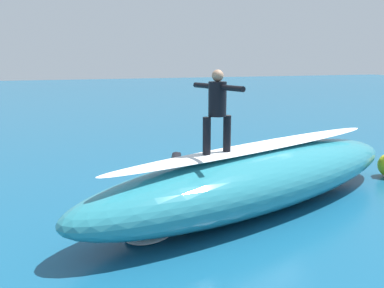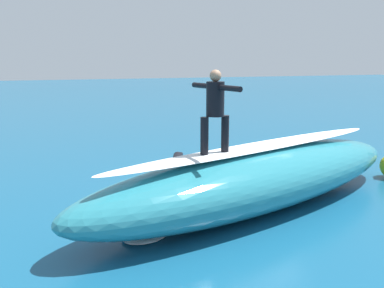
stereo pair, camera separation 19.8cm
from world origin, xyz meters
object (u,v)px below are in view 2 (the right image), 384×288
at_px(surfboard_riding, 215,155).
at_px(surfer_paddling, 178,159).
at_px(surfer_riding, 215,105).
at_px(surfboard_paddling, 177,165).

xyz_separation_m(surfboard_riding, surfer_paddling, (-0.77, -4.85, -1.20)).
bearing_deg(surfboard_riding, surfer_riding, 167.84).
height_order(surfboard_riding, surfboard_paddling, surfboard_riding).
distance_m(surfboard_riding, surfboard_paddling, 4.97).
height_order(surfer_riding, surfboard_paddling, surfer_riding).
bearing_deg(surfboard_riding, surfer_paddling, -111.21).
xyz_separation_m(surfboard_paddling, surfer_paddling, (-0.04, -0.12, 0.17)).
relative_size(surfboard_riding, surfboard_paddling, 1.06).
distance_m(surfboard_riding, surfer_paddling, 5.05).
bearing_deg(surfer_riding, surfboard_riding, -12.16).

